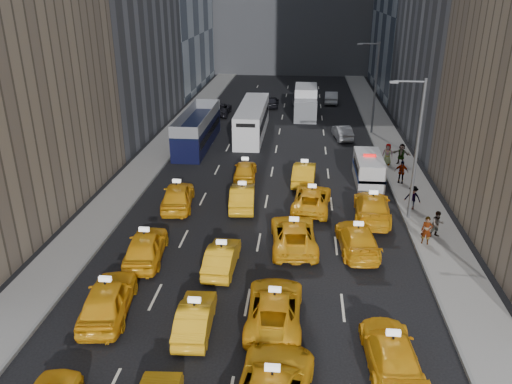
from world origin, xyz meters
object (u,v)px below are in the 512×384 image
at_px(box_truck, 306,102).
at_px(pedestrian_0, 427,230).
at_px(nypd_van, 368,169).
at_px(city_bus, 252,120).
at_px(double_decker, 197,129).

height_order(box_truck, pedestrian_0, box_truck).
distance_m(nypd_van, city_bus, 15.74).
bearing_deg(pedestrian_0, nypd_van, 117.40).
relative_size(double_decker, pedestrian_0, 6.50).
relative_size(city_bus, pedestrian_0, 7.09).
relative_size(nypd_van, box_truck, 0.69).
bearing_deg(box_truck, city_bus, -130.24).
xyz_separation_m(nypd_van, city_bus, (-10.12, 12.04, 0.53)).
distance_m(double_decker, pedestrian_0, 24.80).
height_order(nypd_van, pedestrian_0, nypd_van).
height_order(nypd_van, double_decker, double_decker).
relative_size(city_bus, box_truck, 1.60).
distance_m(city_bus, pedestrian_0, 25.30).
bearing_deg(city_bus, pedestrian_0, -65.21).
bearing_deg(nypd_van, city_bus, 127.06).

